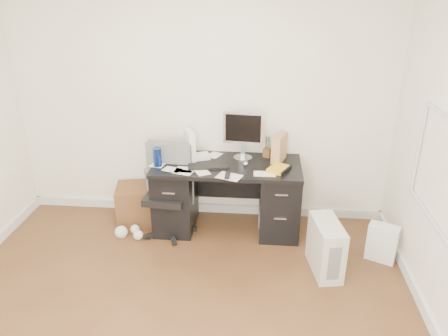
% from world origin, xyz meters
% --- Properties ---
extents(room_shell, '(4.02, 4.02, 2.71)m').
position_xyz_m(room_shell, '(0.03, 0.03, 1.66)').
color(room_shell, silver).
rests_on(room_shell, ground).
extents(desk, '(1.50, 0.70, 0.75)m').
position_xyz_m(desk, '(0.30, 1.65, 0.40)').
color(desk, black).
rests_on(desk, ground).
extents(loose_papers, '(1.10, 0.60, 0.00)m').
position_xyz_m(loose_papers, '(0.10, 1.60, 0.75)').
color(loose_papers, silver).
rests_on(loose_papers, desk).
extents(lcd_monitor, '(0.43, 0.27, 0.52)m').
position_xyz_m(lcd_monitor, '(0.45, 1.80, 1.01)').
color(lcd_monitor, '#B8B8BC').
rests_on(lcd_monitor, desk).
extents(keyboard, '(0.43, 0.20, 0.02)m').
position_xyz_m(keyboard, '(0.12, 1.55, 0.76)').
color(keyboard, black).
rests_on(keyboard, desk).
extents(computer_mouse, '(0.06, 0.06, 0.05)m').
position_xyz_m(computer_mouse, '(0.49, 1.61, 0.78)').
color(computer_mouse, '#B8B8BC').
rests_on(computer_mouse, desk).
extents(travel_mug, '(0.11, 0.11, 0.19)m').
position_xyz_m(travel_mug, '(-0.39, 1.54, 0.85)').
color(travel_mug, navy).
rests_on(travel_mug, desk).
extents(white_binder, '(0.21, 0.29, 0.30)m').
position_xyz_m(white_binder, '(-0.10, 1.77, 0.90)').
color(white_binder, white).
rests_on(white_binder, desk).
extents(magazine_file, '(0.20, 0.27, 0.29)m').
position_xyz_m(magazine_file, '(0.82, 1.78, 0.89)').
color(magazine_file, '#9F724D').
rests_on(magazine_file, desk).
extents(pen_cup, '(0.12, 0.12, 0.22)m').
position_xyz_m(pen_cup, '(0.71, 1.89, 0.86)').
color(pen_cup, '#503417').
rests_on(pen_cup, desk).
extents(yellow_book, '(0.25, 0.27, 0.04)m').
position_xyz_m(yellow_book, '(0.82, 1.53, 0.77)').
color(yellow_book, gold).
rests_on(yellow_book, desk).
extents(paper_remote, '(0.28, 0.25, 0.02)m').
position_xyz_m(paper_remote, '(0.35, 1.35, 0.76)').
color(paper_remote, silver).
rests_on(paper_remote, desk).
extents(office_chair, '(0.59, 0.59, 0.95)m').
position_xyz_m(office_chair, '(-0.31, 1.51, 0.48)').
color(office_chair, '#545654').
rests_on(office_chair, ground).
extents(pc_tower, '(0.30, 0.53, 0.50)m').
position_xyz_m(pc_tower, '(1.25, 0.99, 0.25)').
color(pc_tower, beige).
rests_on(pc_tower, ground).
extents(shopping_bag, '(0.33, 0.29, 0.37)m').
position_xyz_m(shopping_bag, '(1.81, 1.21, 0.18)').
color(shopping_bag, silver).
rests_on(shopping_bag, ground).
extents(wicker_basket, '(0.47, 0.47, 0.40)m').
position_xyz_m(wicker_basket, '(-0.72, 1.75, 0.20)').
color(wicker_basket, '#533119').
rests_on(wicker_basket, ground).
extents(desk_printer, '(0.36, 0.30, 0.21)m').
position_xyz_m(desk_printer, '(0.82, 1.80, 0.11)').
color(desk_printer, slate).
rests_on(desk_printer, ground).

